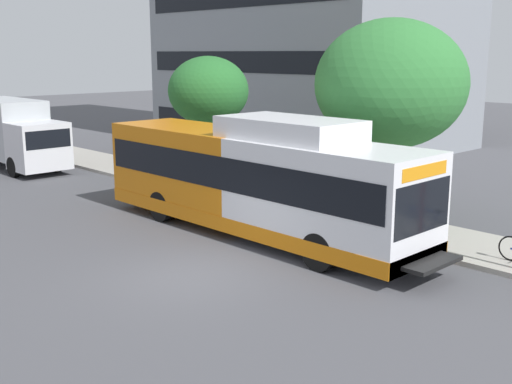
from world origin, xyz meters
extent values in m
plane|color=#4C4C51|center=(0.00, 8.00, 0.00)|extent=(120.00, 120.00, 0.00)
cube|color=#A8A399|center=(7.00, 6.00, 0.07)|extent=(3.00, 56.00, 0.14)
cube|color=white|center=(3.71, -1.26, 1.69)|extent=(2.54, 5.80, 2.73)
cube|color=orange|center=(3.71, 4.54, 1.69)|extent=(2.54, 5.80, 2.73)
cube|color=orange|center=(3.71, 1.64, 0.54)|extent=(2.57, 11.60, 0.44)
cube|color=black|center=(3.71, 1.64, 2.05)|extent=(2.58, 11.25, 0.96)
cube|color=black|center=(3.71, -4.12, 1.85)|extent=(2.34, 0.10, 1.24)
cube|color=orange|center=(3.71, -4.13, 2.72)|extent=(1.90, 0.08, 0.32)
cube|color=white|center=(3.71, 0.19, 3.35)|extent=(2.16, 4.06, 0.60)
cube|color=black|center=(3.71, -4.51, 0.55)|extent=(1.78, 0.60, 0.10)
cylinder|color=black|center=(2.58, -1.95, 0.50)|extent=(0.30, 1.00, 1.00)
cylinder|color=black|center=(4.84, -1.95, 0.50)|extent=(0.30, 1.00, 1.00)
cylinder|color=black|center=(2.58, 4.83, 0.50)|extent=(0.30, 1.00, 1.00)
cylinder|color=black|center=(4.84, 4.83, 0.50)|extent=(0.30, 1.00, 1.00)
torus|color=black|center=(6.44, -5.15, 0.47)|extent=(0.04, 0.66, 0.66)
cylinder|color=#4C3823|center=(7.74, -0.36, 1.41)|extent=(0.28, 0.28, 2.55)
ellipsoid|color=#337A38|center=(7.74, -0.36, 4.47)|extent=(4.76, 4.76, 4.04)
cylinder|color=#4C3823|center=(7.65, 8.44, 1.40)|extent=(0.28, 0.28, 2.53)
ellipsoid|color=#286B2D|center=(7.65, 8.44, 3.91)|extent=(3.31, 3.31, 2.82)
cube|color=silver|center=(3.35, 15.20, 1.35)|extent=(2.30, 2.00, 2.10)
cube|color=#B2B7BC|center=(3.35, 18.70, 1.90)|extent=(2.30, 5.00, 2.70)
cube|color=black|center=(3.35, 14.23, 1.75)|extent=(2.07, 0.08, 0.80)
cylinder|color=black|center=(2.32, 15.64, 0.46)|extent=(0.26, 0.92, 0.92)
cylinder|color=black|center=(4.38, 15.64, 0.46)|extent=(0.26, 0.92, 0.92)
cylinder|color=black|center=(4.38, 19.78, 0.46)|extent=(0.26, 0.92, 0.92)
cube|color=black|center=(19.82, 13.40, 1.66)|extent=(11.97, 14.65, 1.10)
cube|color=black|center=(19.82, 13.40, 4.97)|extent=(11.97, 14.65, 1.10)
cube|color=black|center=(19.82, 13.40, 8.28)|extent=(11.97, 14.65, 1.10)
camera|label=1|loc=(-9.28, -11.94, 5.42)|focal=44.70mm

